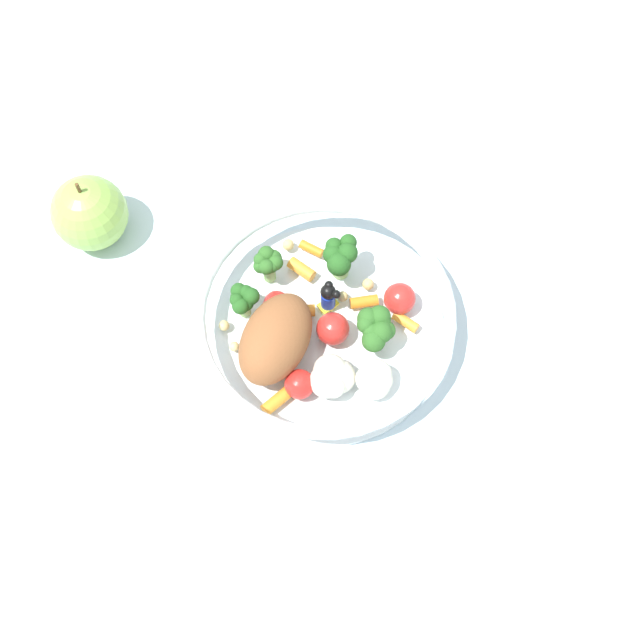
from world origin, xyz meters
name	(u,v)px	position (x,y,z in m)	size (l,w,h in m)	color
ground_plane	(322,350)	(0.00, 0.00, 0.00)	(2.40, 2.40, 0.00)	silver
food_container	(318,327)	(-0.01, -0.01, 0.03)	(0.24, 0.24, 0.06)	white
loose_apple	(90,213)	(-0.10, -0.24, 0.04)	(0.07, 0.07, 0.09)	#8CB74C
folded_napkin	(498,497)	(0.12, 0.17, 0.00)	(0.13, 0.11, 0.01)	white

